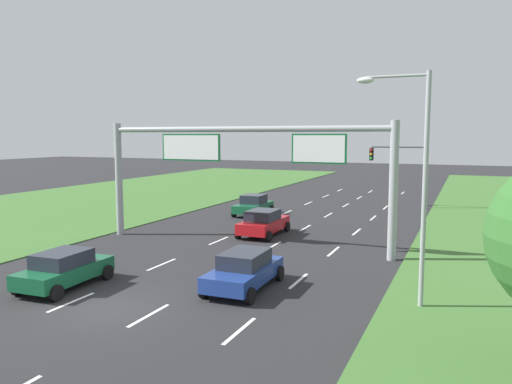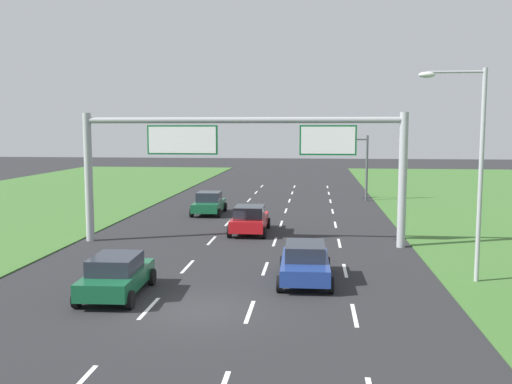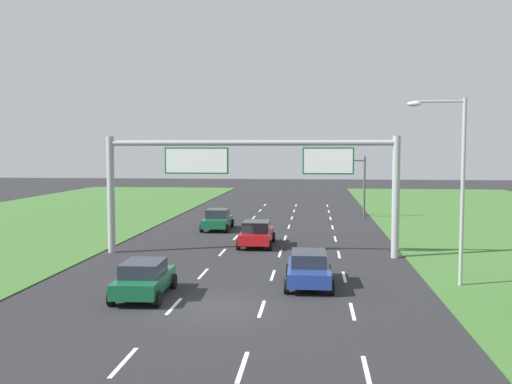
% 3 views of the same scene
% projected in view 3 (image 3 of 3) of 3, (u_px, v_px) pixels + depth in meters
% --- Properties ---
extents(ground_plane, '(200.00, 200.00, 0.00)m').
position_uv_depth(ground_plane, '(218.00, 307.00, 22.41)').
color(ground_plane, '#262628').
extents(lane_dashes_inner_left, '(0.14, 62.40, 0.01)m').
position_uv_depth(lane_dashes_inner_left, '(222.00, 252.00, 34.49)').
color(lane_dashes_inner_left, white).
rests_on(lane_dashes_inner_left, ground_plane).
extents(lane_dashes_inner_right, '(0.14, 62.40, 0.01)m').
position_uv_depth(lane_dashes_inner_right, '(280.00, 253.00, 34.14)').
color(lane_dashes_inner_right, white).
rests_on(lane_dashes_inner_right, ground_plane).
extents(lane_dashes_slip, '(0.14, 62.40, 0.01)m').
position_uv_depth(lane_dashes_slip, '(339.00, 254.00, 33.78)').
color(lane_dashes_slip, white).
rests_on(lane_dashes_slip, ground_plane).
extents(car_near_red, '(2.23, 4.45, 1.54)m').
position_uv_depth(car_near_red, '(309.00, 268.00, 26.07)').
color(car_near_red, navy).
rests_on(car_near_red, ground_plane).
extents(car_lead_silver, '(2.17, 4.20, 1.61)m').
position_uv_depth(car_lead_silver, '(217.00, 220.00, 44.25)').
color(car_lead_silver, '#145633').
rests_on(car_lead_silver, ground_plane).
extents(car_mid_lane, '(2.24, 4.24, 1.53)m').
position_uv_depth(car_mid_lane, '(144.00, 278.00, 24.01)').
color(car_mid_lane, '#145633').
rests_on(car_mid_lane, ground_plane).
extents(car_far_ahead, '(2.23, 4.49, 1.62)m').
position_uv_depth(car_far_ahead, '(257.00, 233.00, 36.81)').
color(car_far_ahead, red).
rests_on(car_far_ahead, ground_plane).
extents(sign_gantry, '(17.24, 0.44, 7.00)m').
position_uv_depth(sign_gantry, '(251.00, 172.00, 33.25)').
color(sign_gantry, '#9EA0A5').
rests_on(sign_gantry, ground_plane).
extents(traffic_light_mast, '(4.76, 0.49, 5.60)m').
position_uv_depth(traffic_light_mast, '(343.00, 176.00, 51.89)').
color(traffic_light_mast, '#47494F').
rests_on(traffic_light_mast, ground_plane).
extents(street_lamp, '(2.61, 0.32, 8.50)m').
position_uv_depth(street_lamp, '(454.00, 175.00, 25.57)').
color(street_lamp, '#9EA0A5').
rests_on(street_lamp, ground_plane).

